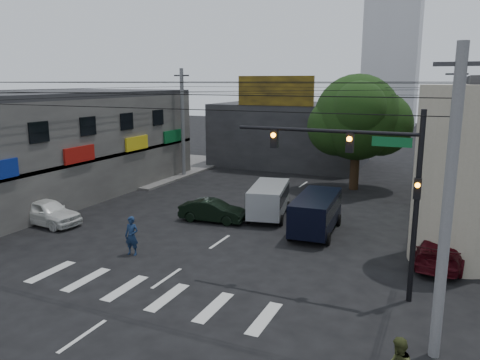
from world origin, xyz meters
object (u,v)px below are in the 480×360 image
Objects in this scene: traffic_officer at (132,236)px; silver_minivan at (269,201)px; utility_pole_far_right at (451,135)px; navy_van at (316,214)px; traffic_gantry at (371,172)px; dark_sedan at (213,211)px; utility_pole_near_right at (447,209)px; street_tree at (357,118)px; maroon_sedan at (442,247)px; white_compact at (47,212)px; utility_pole_far_left at (183,123)px.

silver_minivan is at bearing 60.77° from traffic_officer.
utility_pole_far_right is 12.80m from navy_van.
dark_sedan is (-9.83, 6.08, -4.18)m from traffic_gantry.
utility_pole_far_right is (2.68, 17.00, -0.23)m from traffic_gantry.
street_tree is at bearing 106.82° from utility_pole_near_right.
silver_minivan is (2.72, 2.18, 0.35)m from dark_sedan.
silver_minivan is at bearing 129.79° from utility_pole_near_right.
traffic_gantry is 4.41m from utility_pole_near_right.
utility_pole_far_right is 12.96m from maroon_sedan.
utility_pole_near_right reaches higher than traffic_gantry.
utility_pole_far_right is at bearing -8.75° from street_tree.
maroon_sedan is at bearing 14.36° from traffic_officer.
silver_minivan is (11.21, 6.63, 0.24)m from white_compact.
traffic_gantry is at bearing -154.05° from navy_van.
utility_pole_far_right reaches higher than white_compact.
maroon_sedan is 1.08× the size of silver_minivan.
street_tree is 14.20m from dark_sedan.
navy_van is at bearing -91.56° from dark_sedan.
dark_sedan is at bearing 148.27° from traffic_gantry.
dark_sedan is 0.76× the size of navy_van.
traffic_gantry is 17.21m from utility_pole_far_right.
traffic_gantry reaches higher than dark_sedan.
utility_pole_near_right reaches higher than maroon_sedan.
white_compact is at bearing 12.25° from maroon_sedan.
navy_van is (6.12, 0.43, 0.39)m from dark_sedan.
utility_pole_far_right reaches higher than dark_sedan.
street_tree reaches higher than silver_minivan.
street_tree is 0.95× the size of utility_pole_near_right.
street_tree is 18.42m from traffic_gantry.
utility_pole_near_right is 21.96m from white_compact.
street_tree is at bearing -3.21° from navy_van.
traffic_officer reaches higher than white_compact.
utility_pole_far_left reaches higher than maroon_sedan.
utility_pole_far_right is 13.61m from silver_minivan.
utility_pole_near_right is at bearing -73.18° from street_tree.
white_compact is 2.41× the size of traffic_officer.
navy_van is at bearing -35.70° from utility_pole_far_left.
maroon_sedan is 6.66m from navy_van.
maroon_sedan is (21.00, 3.01, -0.00)m from white_compact.
white_compact is (0.00, -15.38, -3.85)m from utility_pole_far_left.
utility_pole_far_left is 2.02× the size of white_compact.
dark_sedan is (-12.51, 9.58, -3.95)m from utility_pole_near_right.
traffic_gantry is 0.78× the size of utility_pole_far_right.
traffic_officer is at bearing 144.91° from silver_minivan.
street_tree is at bearing 3.95° from utility_pole_far_left.
traffic_officer is (-7.01, -18.33, -4.53)m from street_tree.
maroon_sedan is at bearing -77.31° from white_compact.
maroon_sedan is 2.81× the size of traffic_officer.
traffic_gantry is 1.36× the size of navy_van.
white_compact is 0.86× the size of navy_van.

